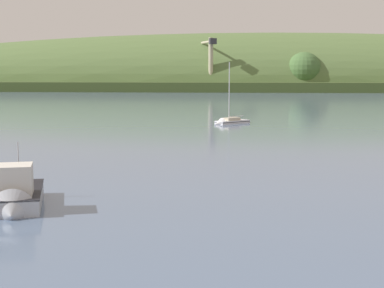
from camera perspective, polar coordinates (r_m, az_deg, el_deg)
name	(u,v)px	position (r m, az deg, el deg)	size (l,w,h in m)	color
far_shoreline_hill	(247,89)	(245.54, 5.39, 5.40)	(506.14, 103.74, 46.64)	#3C4E24
dockside_crane	(211,65)	(216.60, 1.83, 7.72)	(6.11, 14.44, 19.66)	#4C4C51
sailboat_near_mooring	(228,123)	(81.33, 3.59, 2.10)	(5.57, 5.10, 9.33)	white
fishing_boat_moored	(15,199)	(32.21, -16.93, -5.18)	(3.98, 6.84, 4.15)	#ADB2BC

